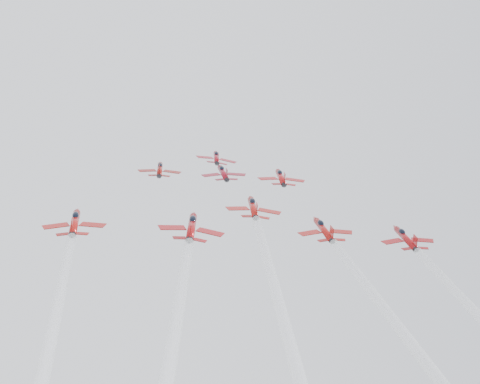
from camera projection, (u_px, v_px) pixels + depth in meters
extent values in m
cylinder|color=#A20F1C|center=(216.00, 158.00, 145.85)|extent=(1.04, 8.33, 6.23)
cone|color=#A20F1C|center=(213.00, 152.00, 151.27)|extent=(1.04, 2.30, 2.04)
cone|color=black|center=(219.00, 164.00, 140.87)|extent=(1.04, 1.52, 1.50)
ellipsoid|color=black|center=(215.00, 154.00, 147.76)|extent=(0.94, 2.19, 1.88)
cube|color=#A20F1C|center=(205.00, 158.00, 144.68)|extent=(3.85, 2.48, 1.05)
cube|color=#A20F1C|center=(228.00, 160.00, 145.62)|extent=(3.85, 2.48, 1.05)
cube|color=#A20F1C|center=(219.00, 158.00, 141.62)|extent=(0.11, 2.47, 2.52)
cube|color=#A20F1C|center=(213.00, 163.00, 141.52)|extent=(1.85, 1.23, 0.60)
cube|color=#A20F1C|center=(225.00, 163.00, 142.00)|extent=(1.85, 1.23, 0.60)
cylinder|color=maroon|center=(160.00, 170.00, 131.03)|extent=(0.98, 7.91, 5.92)
cone|color=maroon|center=(159.00, 163.00, 136.18)|extent=(0.98, 2.18, 1.93)
cone|color=black|center=(161.00, 177.00, 126.30)|extent=(0.98, 1.44, 1.42)
ellipsoid|color=black|center=(159.00, 165.00, 132.85)|extent=(0.89, 2.08, 1.79)
cube|color=maroon|center=(147.00, 170.00, 129.92)|extent=(3.66, 2.36, 0.99)
cube|color=maroon|center=(172.00, 172.00, 130.81)|extent=(3.66, 2.36, 0.99)
cube|color=maroon|center=(161.00, 170.00, 127.02)|extent=(0.11, 2.34, 2.39)
cube|color=maroon|center=(154.00, 175.00, 126.92)|extent=(1.76, 1.17, 0.57)
cube|color=maroon|center=(167.00, 176.00, 127.38)|extent=(1.76, 1.17, 0.57)
cylinder|color=maroon|center=(223.00, 173.00, 133.93)|extent=(1.05, 8.40, 6.28)
cone|color=maroon|center=(220.00, 166.00, 139.39)|extent=(1.05, 2.31, 2.05)
cone|color=black|center=(227.00, 181.00, 128.91)|extent=(1.05, 1.53, 1.51)
ellipsoid|color=black|center=(222.00, 168.00, 135.86)|extent=(0.95, 2.20, 1.90)
cube|color=maroon|center=(211.00, 174.00, 132.75)|extent=(3.89, 2.50, 1.05)
cube|color=maroon|center=(236.00, 175.00, 133.69)|extent=(3.89, 2.50, 1.05)
cube|color=maroon|center=(227.00, 173.00, 129.67)|extent=(0.11, 2.49, 2.54)
cube|color=maroon|center=(220.00, 179.00, 129.56)|extent=(1.87, 1.24, 0.60)
cube|color=maroon|center=(233.00, 180.00, 130.05)|extent=(1.87, 1.24, 0.60)
cylinder|color=#B21013|center=(281.00, 178.00, 135.51)|extent=(1.12, 8.97, 6.71)
cone|color=#B21013|center=(275.00, 170.00, 141.35)|extent=(1.12, 2.47, 2.19)
cone|color=black|center=(287.00, 186.00, 130.15)|extent=(1.12, 1.64, 1.61)
ellipsoid|color=black|center=(279.00, 172.00, 137.57)|extent=(1.01, 2.35, 2.02)
cube|color=#B21013|center=(269.00, 178.00, 134.26)|extent=(4.15, 2.67, 1.13)
cube|color=#B21013|center=(295.00, 180.00, 135.26)|extent=(4.15, 2.67, 1.13)
cube|color=#B21013|center=(287.00, 178.00, 130.96)|extent=(0.12, 2.66, 2.71)
cube|color=#B21013|center=(279.00, 184.00, 130.85)|extent=(1.99, 1.32, 0.65)
cube|color=#B21013|center=(293.00, 185.00, 131.37)|extent=(1.99, 1.32, 0.65)
cylinder|color=#B31611|center=(253.00, 208.00, 113.90)|extent=(1.11, 8.93, 6.68)
cone|color=#B31611|center=(247.00, 197.00, 119.71)|extent=(1.11, 2.46, 2.18)
cone|color=black|center=(259.00, 219.00, 108.57)|extent=(1.11, 1.63, 1.60)
ellipsoid|color=black|center=(251.00, 201.00, 115.95)|extent=(1.01, 2.34, 2.01)
cube|color=#B31611|center=(238.00, 209.00, 112.65)|extent=(4.13, 2.66, 1.12)
cube|color=#B31611|center=(270.00, 211.00, 113.65)|extent=(4.13, 2.66, 1.12)
cube|color=#B31611|center=(259.00, 210.00, 109.37)|extent=(0.12, 2.65, 2.70)
cube|color=#B31611|center=(250.00, 217.00, 109.26)|extent=(1.98, 1.32, 0.64)
cube|color=#B31611|center=(267.00, 217.00, 109.78)|extent=(1.98, 1.32, 0.64)
cylinder|color=white|center=(346.00, 374.00, 65.33)|extent=(1.41, 75.45, 53.05)
cylinder|color=#B11410|center=(75.00, 223.00, 97.31)|extent=(1.06, 8.53, 6.38)
cone|color=#B11410|center=(78.00, 210.00, 102.86)|extent=(1.06, 2.35, 2.08)
cone|color=black|center=(72.00, 236.00, 92.22)|extent=(1.06, 1.56, 1.53)
ellipsoid|color=black|center=(76.00, 215.00, 99.27)|extent=(0.96, 2.24, 1.92)
cube|color=#B11410|center=(56.00, 224.00, 96.12)|extent=(3.94, 2.54, 1.07)
cube|color=#B11410|center=(93.00, 226.00, 97.07)|extent=(3.94, 2.54, 1.07)
cube|color=#B11410|center=(73.00, 226.00, 92.99)|extent=(0.12, 2.53, 2.58)
cube|color=#B11410|center=(62.00, 233.00, 92.88)|extent=(1.89, 1.26, 0.61)
cube|color=#B11410|center=(82.00, 234.00, 93.38)|extent=(1.89, 1.26, 0.61)
cylinder|color=#AB1013|center=(192.00, 228.00, 101.05)|extent=(1.17, 9.39, 7.02)
cone|color=#AB1013|center=(188.00, 214.00, 107.16)|extent=(1.17, 2.59, 2.29)
cone|color=black|center=(195.00, 242.00, 95.44)|extent=(1.17, 1.71, 1.69)
ellipsoid|color=black|center=(190.00, 219.00, 103.20)|extent=(1.06, 2.47, 2.12)
cube|color=#AB1013|center=(173.00, 229.00, 99.73)|extent=(4.34, 2.80, 1.18)
cube|color=#AB1013|center=(211.00, 231.00, 100.78)|extent=(4.34, 2.80, 1.18)
cube|color=#AB1013|center=(195.00, 230.00, 96.28)|extent=(0.13, 2.78, 2.84)
cube|color=#AB1013|center=(184.00, 239.00, 96.16)|extent=(2.09, 1.38, 0.68)
cube|color=#AB1013|center=(205.00, 240.00, 96.71)|extent=(2.09, 1.38, 0.68)
cylinder|color=#AA1410|center=(324.00, 230.00, 106.73)|extent=(1.03, 8.31, 6.22)
cone|color=#AA1410|center=(315.00, 218.00, 112.14)|extent=(1.03, 2.29, 2.03)
cone|color=black|center=(334.00, 242.00, 101.77)|extent=(1.03, 1.52, 1.49)
ellipsoid|color=black|center=(321.00, 223.00, 108.64)|extent=(0.94, 2.18, 1.88)
cube|color=#AA1410|center=(310.00, 231.00, 105.57)|extent=(3.84, 2.48, 1.04)
cube|color=#AA1410|center=(341.00, 233.00, 106.50)|extent=(3.84, 2.48, 1.04)
cube|color=#AA1410|center=(333.00, 233.00, 102.52)|extent=(0.11, 2.46, 2.51)
cube|color=#AA1410|center=(324.00, 240.00, 102.41)|extent=(1.85, 1.23, 0.60)
cube|color=#AA1410|center=(340.00, 240.00, 102.89)|extent=(1.85, 1.23, 0.60)
cylinder|color=#9E0F11|center=(406.00, 239.00, 107.19)|extent=(1.00, 8.00, 5.98)
cone|color=#9E0F11|center=(393.00, 227.00, 112.40)|extent=(1.00, 2.20, 1.95)
cone|color=black|center=(419.00, 251.00, 102.42)|extent=(1.00, 1.46, 1.44)
ellipsoid|color=black|center=(401.00, 232.00, 109.03)|extent=(0.90, 2.10, 1.80)
cube|color=#9E0F11|center=(393.00, 240.00, 106.08)|extent=(3.70, 2.38, 1.00)
cube|color=#9E0F11|center=(422.00, 241.00, 106.97)|extent=(3.70, 2.38, 1.00)
cube|color=#9E0F11|center=(417.00, 242.00, 103.14)|extent=(0.11, 2.37, 2.42)
cube|color=#9E0F11|center=(409.00, 248.00, 103.04)|extent=(1.78, 1.18, 0.58)
cube|color=#9E0F11|center=(424.00, 249.00, 103.50)|extent=(1.78, 1.18, 0.58)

